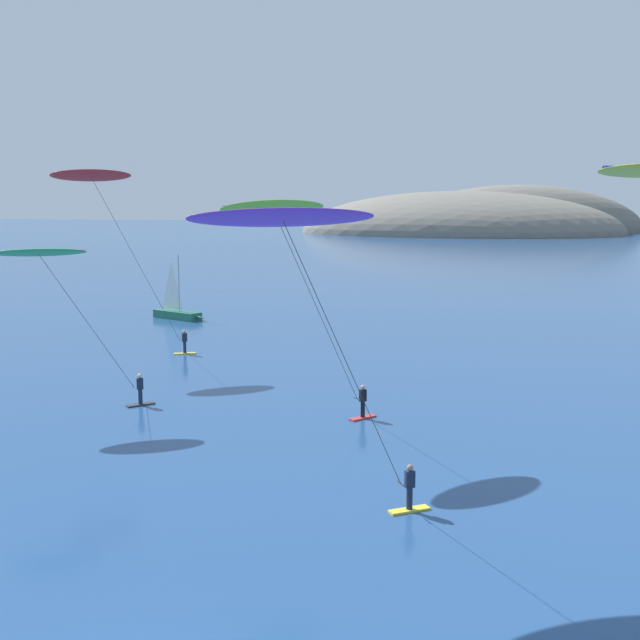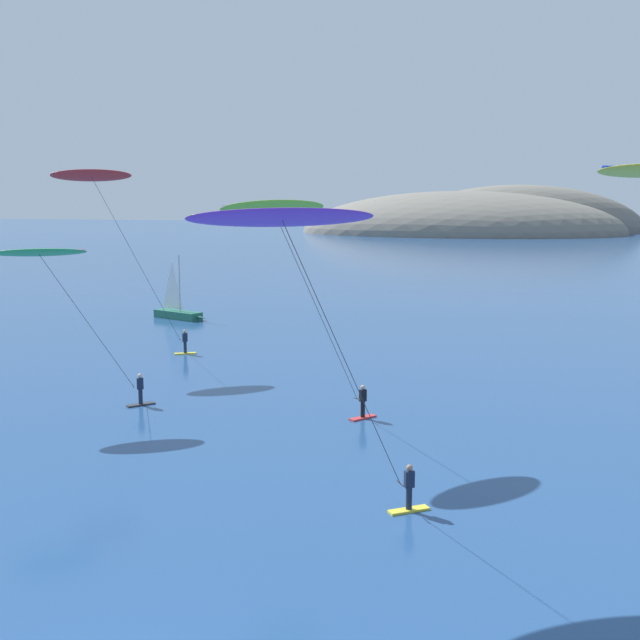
% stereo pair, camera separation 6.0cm
% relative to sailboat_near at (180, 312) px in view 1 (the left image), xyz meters
% --- Properties ---
extents(headland_island, '(95.83, 59.04, 26.97)m').
position_rel_sailboat_near_xyz_m(headland_island, '(22.57, 164.96, -0.64)').
color(headland_island, '#84755B').
rests_on(headland_island, ground).
extents(sailboat_near, '(5.79, 3.36, 5.70)m').
position_rel_sailboat_near_xyz_m(sailboat_near, '(0.00, 0.00, 0.00)').
color(sailboat_near, '#23664C').
rests_on(sailboat_near, ground).
extents(kitesurfer_lime, '(6.55, 6.73, 10.90)m').
position_rel_sailboat_near_xyz_m(kitesurfer_lime, '(17.52, -31.63, 9.10)').
color(kitesurfer_lime, red).
rests_on(kitesurfer_lime, ground).
extents(kitesurfer_purple, '(7.79, 5.02, 10.74)m').
position_rel_sailboat_near_xyz_m(kitesurfer_purple, '(20.45, -41.66, 9.12)').
color(kitesurfer_purple, yellow).
rests_on(kitesurfer_purple, ground).
extents(kitesurfer_green, '(7.14, 4.73, 8.50)m').
position_rel_sailboat_near_xyz_m(kitesurfer_green, '(5.17, -30.27, 6.90)').
color(kitesurfer_green, '#2D2D33').
rests_on(kitesurfer_green, ground).
extents(kitesurfer_red, '(8.10, 5.73, 12.68)m').
position_rel_sailboat_near_xyz_m(kitesurfer_red, '(1.76, -17.77, 10.65)').
color(kitesurfer_red, yellow).
rests_on(kitesurfer_red, ground).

